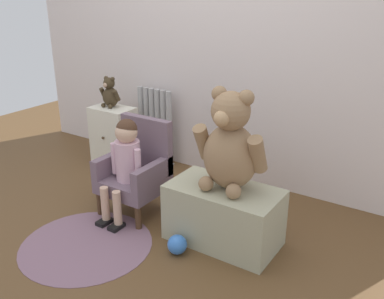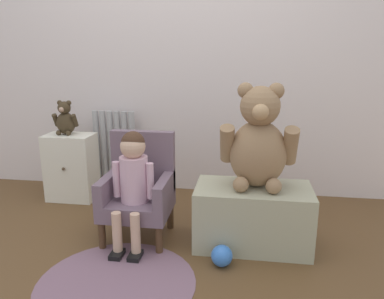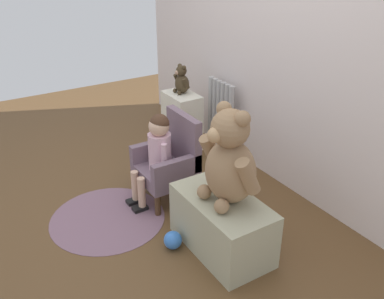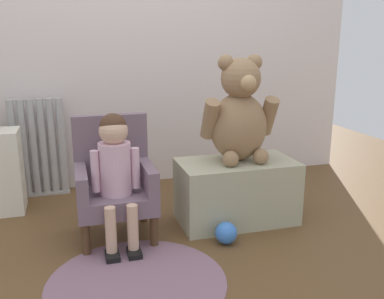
% 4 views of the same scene
% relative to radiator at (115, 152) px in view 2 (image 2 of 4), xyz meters
% --- Properties ---
extents(ground_plane, '(6.00, 6.00, 0.00)m').
position_rel_radiator_xyz_m(ground_plane, '(0.50, -1.20, -0.34)').
color(ground_plane, brown).
extents(back_wall, '(3.80, 0.05, 2.40)m').
position_rel_radiator_xyz_m(back_wall, '(0.50, 0.12, 0.86)').
color(back_wall, silver).
rests_on(back_wall, ground_plane).
extents(radiator, '(0.37, 0.05, 0.68)m').
position_rel_radiator_xyz_m(radiator, '(0.00, 0.00, 0.00)').
color(radiator, '#ACACAC').
rests_on(radiator, ground_plane).
extents(small_dresser, '(0.37, 0.27, 0.53)m').
position_rel_radiator_xyz_m(small_dresser, '(-0.28, -0.24, -0.07)').
color(small_dresser, white).
rests_on(small_dresser, ground_plane).
extents(child_armchair, '(0.42, 0.39, 0.66)m').
position_rel_radiator_xyz_m(child_armchair, '(0.43, -0.76, -0.03)').
color(child_armchair, slate).
rests_on(child_armchair, ground_plane).
extents(child_figure, '(0.25, 0.35, 0.70)m').
position_rel_radiator_xyz_m(child_figure, '(0.43, -0.87, 0.11)').
color(child_figure, beige).
rests_on(child_figure, ground_plane).
extents(low_bench, '(0.69, 0.38, 0.37)m').
position_rel_radiator_xyz_m(low_bench, '(1.15, -0.79, -0.15)').
color(low_bench, '#A9A788').
rests_on(low_bench, ground_plane).
extents(large_teddy_bear, '(0.45, 0.31, 0.62)m').
position_rel_radiator_xyz_m(large_teddy_bear, '(1.16, -0.76, 0.30)').
color(large_teddy_bear, '#957250').
rests_on(large_teddy_bear, low_bench).
extents(small_teddy_bear, '(0.19, 0.14, 0.27)m').
position_rel_radiator_xyz_m(small_teddy_bear, '(-0.31, -0.23, 0.31)').
color(small_teddy_bear, '#3F311F').
rests_on(small_teddy_bear, small_dresser).
extents(floor_rug, '(0.82, 0.82, 0.01)m').
position_rel_radiator_xyz_m(floor_rug, '(0.46, -1.30, -0.34)').
color(floor_rug, slate).
rests_on(floor_rug, ground_plane).
extents(toy_ball, '(0.12, 0.12, 0.12)m').
position_rel_radiator_xyz_m(toy_ball, '(0.98, -1.06, -0.28)').
color(toy_ball, '#3A78D5').
rests_on(toy_ball, ground_plane).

